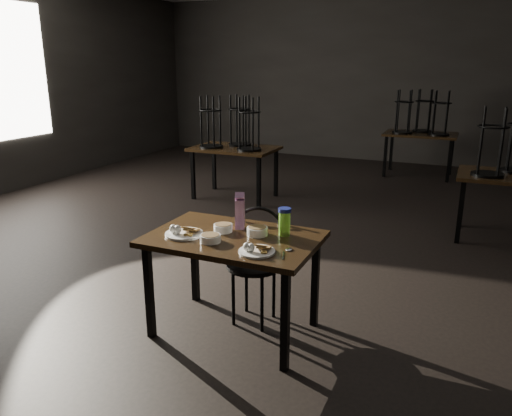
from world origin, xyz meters
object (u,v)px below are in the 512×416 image
at_px(main_table, 233,246).
at_px(bentwood_chair, 256,255).
at_px(water_bottle, 285,221).
at_px(juice_carton, 240,212).

bearing_deg(main_table, bentwood_chair, 76.37).
distance_m(main_table, water_bottle, 0.41).
distance_m(juice_carton, bentwood_chair, 0.38).
bearing_deg(water_bottle, juice_carton, 178.33).
relative_size(main_table, water_bottle, 5.97).
height_order(main_table, bentwood_chair, bentwood_chair).
xyz_separation_m(water_bottle, bentwood_chair, (-0.26, 0.09, -0.33)).
relative_size(main_table, bentwood_chair, 1.37).
relative_size(juice_carton, bentwood_chair, 0.31).
distance_m(juice_carton, water_bottle, 0.36).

